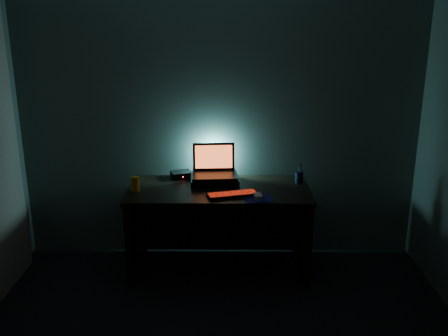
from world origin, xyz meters
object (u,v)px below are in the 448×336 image
laptop (214,168)px  juice_glass (135,184)px  mouse (258,196)px  pen_cup (299,177)px  keyboard (233,194)px  router (181,175)px

laptop → juice_glass: size_ratio=3.29×
mouse → pen_cup: 0.53m
laptop → juice_glass: (-0.64, -0.26, -0.06)m
laptop → pen_cup: size_ratio=3.99×
pen_cup → keyboard: bearing=-150.7°
pen_cup → router: pen_cup is taller
laptop → keyboard: size_ratio=0.94×
juice_glass → router: size_ratio=0.59×
pen_cup → juice_glass: (-1.36, -0.21, 0.01)m
mouse → juice_glass: bearing=160.5°
laptop → mouse: bearing=-54.4°
laptop → router: laptop is taller
mouse → router: (-0.65, 0.52, 0.01)m
laptop → router: size_ratio=1.93×
laptop → mouse: size_ratio=3.97×
keyboard → mouse: 0.21m
mouse → pen_cup: bearing=35.5°
pen_cup → router: size_ratio=0.48×
laptop → pen_cup: bearing=-7.8°
keyboard → mouse: mouse is taller
keyboard → juice_glass: 0.80m
keyboard → pen_cup: bearing=13.6°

